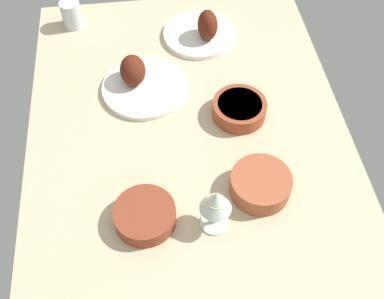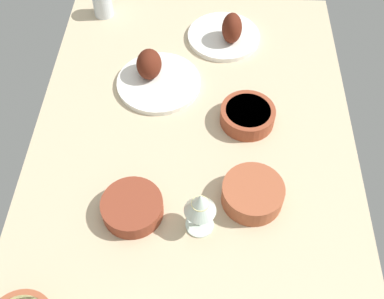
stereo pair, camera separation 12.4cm
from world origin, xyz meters
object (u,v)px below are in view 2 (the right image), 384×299
at_px(plate_far_side, 227,33).
at_px(bowl_cream, 248,115).
at_px(bowl_soup, 253,193).
at_px(wine_glass, 200,205).
at_px(plate_center_main, 155,76).
at_px(water_tumbler, 103,3).
at_px(bowl_sauce, 132,207).

xyz_separation_m(plate_far_side, bowl_cream, (0.35, 0.06, -0.00)).
bearing_deg(bowl_soup, plate_far_side, -174.01).
relative_size(bowl_soup, wine_glass, 1.11).
height_order(plate_center_main, wine_glass, wine_glass).
relative_size(bowl_soup, water_tumbler, 1.71).
height_order(plate_far_side, water_tumbler, plate_far_side).
bearing_deg(bowl_sauce, water_tumbler, -165.98).
bearing_deg(bowl_soup, bowl_cream, -178.85).
xyz_separation_m(plate_far_side, bowl_sauce, (0.66, -0.23, -0.00)).
relative_size(plate_center_main, bowl_soup, 1.65).
distance_m(bowl_cream, water_tumbler, 0.67).
bearing_deg(plate_center_main, plate_far_side, 133.10).
bearing_deg(wine_glass, bowl_soup, 120.91).
bearing_deg(bowl_sauce, wine_glass, 80.13).
xyz_separation_m(plate_far_side, bowl_soup, (0.61, 0.06, 0.00)).
xyz_separation_m(bowl_cream, bowl_soup, (0.26, 0.01, 0.00)).
height_order(bowl_soup, water_tumbler, water_tumbler).
height_order(bowl_cream, bowl_soup, bowl_soup).
distance_m(plate_center_main, bowl_sauce, 0.45).
xyz_separation_m(plate_far_side, wine_glass, (0.68, -0.07, 0.07)).
height_order(bowl_sauce, wine_glass, wine_glass).
distance_m(bowl_sauce, bowl_soup, 0.30).
distance_m(plate_far_side, wine_glass, 0.69).
xyz_separation_m(bowl_cream, water_tumbler, (-0.47, -0.48, 0.02)).
distance_m(wine_glass, water_tumbler, 0.88).
xyz_separation_m(plate_center_main, bowl_cream, (0.14, 0.28, -0.00)).
distance_m(plate_far_side, bowl_sauce, 0.70).
distance_m(plate_far_side, water_tumbler, 0.44).
relative_size(plate_far_side, bowl_sauce, 1.56).
bearing_deg(water_tumbler, bowl_soup, 33.97).
bearing_deg(bowl_soup, bowl_sauce, -80.73).
bearing_deg(water_tumbler, bowl_cream, 46.07).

